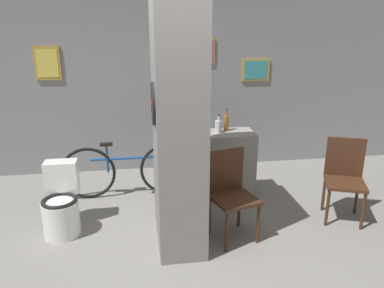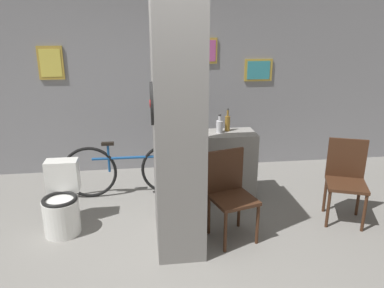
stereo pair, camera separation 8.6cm
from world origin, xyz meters
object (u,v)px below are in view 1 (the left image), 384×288
at_px(toilet, 61,205).
at_px(bottle_tall, 226,122).
at_px(chair_by_doorway, 345,175).
at_px(chair_near_pillar, 230,190).
at_px(bicycle, 128,170).

bearing_deg(toilet, bottle_tall, 18.38).
distance_m(chair_by_doorway, bottle_tall, 1.57).
bearing_deg(chair_near_pillar, chair_by_doorway, -8.17).
relative_size(chair_near_pillar, chair_by_doorway, 1.00).
distance_m(bicycle, bottle_tall, 1.46).
bearing_deg(bottle_tall, chair_near_pillar, -100.29).
xyz_separation_m(chair_by_doorway, bicycle, (-2.55, 0.95, -0.16)).
height_order(bicycle, bottle_tall, bottle_tall).
bearing_deg(bicycle, bottle_tall, -6.28).
bearing_deg(bottle_tall, bicycle, 173.72).
distance_m(toilet, chair_by_doorway, 3.29).
height_order(toilet, chair_near_pillar, chair_near_pillar).
relative_size(toilet, bottle_tall, 2.57).
bearing_deg(bottle_tall, toilet, -161.62).
xyz_separation_m(toilet, bottle_tall, (2.02, 0.67, 0.70)).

